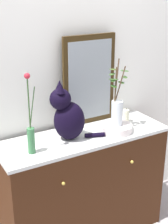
# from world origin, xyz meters

# --- Properties ---
(wall_back) EXTENTS (4.40, 0.08, 2.60)m
(wall_back) POSITION_xyz_m (0.00, 0.29, 1.30)
(wall_back) COLOR white
(wall_back) RESTS_ON ground_plane
(sideboard) EXTENTS (1.27, 0.44, 0.88)m
(sideboard) POSITION_xyz_m (0.00, -0.00, 0.44)
(sideboard) COLOR #381B0C
(sideboard) RESTS_ON ground_plane
(mirror_leaning) EXTENTS (0.43, 0.03, 0.68)m
(mirror_leaning) POSITION_xyz_m (0.15, 0.19, 1.22)
(mirror_leaning) COLOR #32220D
(mirror_leaning) RESTS_ON sideboard
(cat_sitting) EXTENTS (0.37, 0.24, 0.42)m
(cat_sitting) POSITION_xyz_m (-0.13, 0.00, 1.06)
(cat_sitting) COLOR black
(cat_sitting) RESTS_ON sideboard
(vase_slim_green) EXTENTS (0.07, 0.05, 0.53)m
(vase_slim_green) POSITION_xyz_m (-0.42, -0.06, 1.02)
(vase_slim_green) COLOR #356F41
(vase_slim_green) RESTS_ON sideboard
(bowl_porcelain) EXTENTS (0.23, 0.23, 0.05)m
(bowl_porcelain) POSITION_xyz_m (0.24, -0.06, 0.91)
(bowl_porcelain) COLOR silver
(bowl_porcelain) RESTS_ON sideboard
(vase_glass_clear) EXTENTS (0.17, 0.13, 0.49)m
(vase_glass_clear) POSITION_xyz_m (0.24, -0.06, 1.06)
(vase_glass_clear) COLOR silver
(vase_glass_clear) RESTS_ON bowl_porcelain
(candle_pillar) EXTENTS (0.05, 0.05, 0.11)m
(candle_pillar) POSITION_xyz_m (0.41, 0.05, 0.93)
(candle_pillar) COLOR #E9E7C0
(candle_pillar) RESTS_ON sideboard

